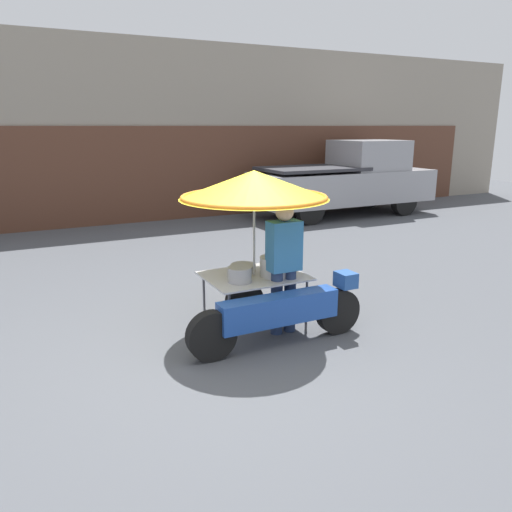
# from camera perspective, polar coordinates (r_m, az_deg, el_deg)

# --- Properties ---
(ground_plane) EXTENTS (36.00, 36.00, 0.00)m
(ground_plane) POSITION_cam_1_polar(r_m,az_deg,el_deg) (5.52, -2.86, -11.16)
(ground_plane) COLOR #4C4F54
(shopfront_building) EXTENTS (28.00, 2.06, 4.49)m
(shopfront_building) POSITION_cam_1_polar(r_m,az_deg,el_deg) (13.81, -18.80, 13.19)
(shopfront_building) COLOR gray
(shopfront_building) RESTS_ON ground
(vendor_motorcycle_cart) EXTENTS (2.15, 1.74, 1.91)m
(vendor_motorcycle_cart) POSITION_cam_1_polar(r_m,az_deg,el_deg) (5.76, 0.20, 5.17)
(vendor_motorcycle_cart) COLOR black
(vendor_motorcycle_cart) RESTS_ON ground
(vendor_person) EXTENTS (0.38, 0.22, 1.56)m
(vendor_person) POSITION_cam_1_polar(r_m,az_deg,el_deg) (5.79, 3.21, -0.68)
(vendor_person) COLOR navy
(vendor_person) RESTS_ON ground
(pickup_truck) EXTENTS (5.10, 1.78, 2.02)m
(pickup_truck) POSITION_cam_1_polar(r_m,az_deg,el_deg) (14.02, 10.38, 8.54)
(pickup_truck) COLOR black
(pickup_truck) RESTS_ON ground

